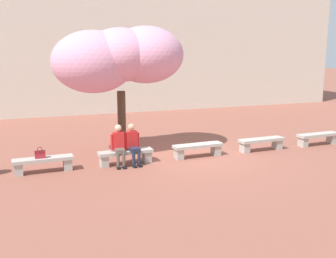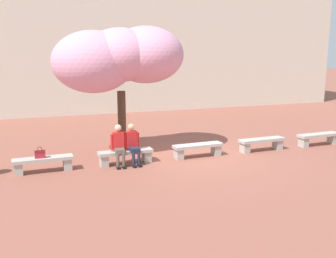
{
  "view_description": "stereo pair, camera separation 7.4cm",
  "coord_description": "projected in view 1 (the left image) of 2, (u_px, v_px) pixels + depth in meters",
  "views": [
    {
      "loc": [
        -5.33,
        -11.76,
        3.59
      ],
      "look_at": [
        -1.0,
        0.2,
        1.0
      ],
      "focal_mm": 42.0,
      "sensor_mm": 36.0,
      "label": 1
    },
    {
      "loc": [
        -5.26,
        -11.78,
        3.59
      ],
      "look_at": [
        -1.0,
        0.2,
        1.0
      ],
      "focal_mm": 42.0,
      "sensor_mm": 36.0,
      "label": 2
    }
  ],
  "objects": [
    {
      "name": "stone_bench_near_east",
      "position": [
        261.0,
        142.0,
        14.1
      ],
      "size": [
        1.75,
        0.48,
        0.45
      ],
      "color": "#ADA89E",
      "rests_on": "ground"
    },
    {
      "name": "cherry_tree_main",
      "position": [
        120.0,
        58.0,
        13.15
      ],
      "size": [
        4.46,
        2.71,
        4.37
      ],
      "color": "#473323",
      "rests_on": "ground"
    },
    {
      "name": "ground_plane",
      "position": [
        198.0,
        157.0,
        13.33
      ],
      "size": [
        100.0,
        100.0,
        0.0
      ],
      "primitive_type": "plane",
      "color": "#8E5142"
    },
    {
      "name": "building_facade",
      "position": [
        117.0,
        41.0,
        23.63
      ],
      "size": [
        28.0,
        4.0,
        8.2
      ],
      "primitive_type": "cube",
      "color": "beige",
      "rests_on": "ground"
    },
    {
      "name": "stone_bench_near_west",
      "position": [
        126.0,
        155.0,
        12.43
      ],
      "size": [
        1.75,
        0.48,
        0.45
      ],
      "color": "#ADA89E",
      "rests_on": "ground"
    },
    {
      "name": "stone_bench_west_end",
      "position": [
        43.0,
        163.0,
        11.6
      ],
      "size": [
        1.75,
        0.48,
        0.45
      ],
      "color": "#ADA89E",
      "rests_on": "ground"
    },
    {
      "name": "handbag",
      "position": [
        40.0,
        154.0,
        11.5
      ],
      "size": [
        0.3,
        0.15,
        0.34
      ],
      "color": "#A3232D",
      "rests_on": "stone_bench_west_end"
    },
    {
      "name": "stone_bench_center",
      "position": [
        198.0,
        148.0,
        13.27
      ],
      "size": [
        1.75,
        0.48,
        0.45
      ],
      "color": "#ADA89E",
      "rests_on": "ground"
    },
    {
      "name": "person_seated_right",
      "position": [
        133.0,
        143.0,
        12.38
      ],
      "size": [
        0.51,
        0.71,
        1.29
      ],
      "color": "black",
      "rests_on": "ground"
    },
    {
      "name": "stone_bench_east_end",
      "position": [
        318.0,
        137.0,
        14.94
      ],
      "size": [
        1.75,
        0.48,
        0.45
      ],
      "color": "#ADA89E",
      "rests_on": "ground"
    },
    {
      "name": "person_seated_left",
      "position": [
        119.0,
        144.0,
        12.23
      ],
      "size": [
        0.51,
        0.7,
        1.29
      ],
      "color": "black",
      "rests_on": "ground"
    }
  ]
}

